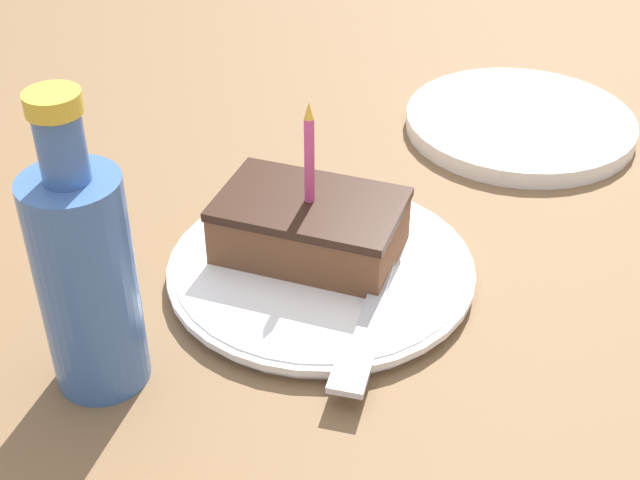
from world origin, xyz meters
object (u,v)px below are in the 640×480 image
Objects in this scene: fork at (367,322)px; bottle at (86,275)px; side_plate at (520,123)px; cake_slice at (310,225)px; plate at (320,271)px.

bottle reaches higher than fork.
fork is at bearing -8.19° from side_plate.
fork is (0.07, 0.07, -0.02)m from cake_slice.
bottle is (0.09, -0.15, 0.07)m from fork.
fork reaches higher than side_plate.
bottle is (0.15, -0.10, 0.08)m from plate.
cake_slice is 0.19m from bottle.
bottle is at bearing -34.65° from plate.
fork is 0.82× the size of bottle.
side_plate reaches higher than plate.
side_plate is at bearing 160.34° from plate.
side_plate is (-0.44, 0.20, -0.08)m from bottle.
bottle reaches higher than cake_slice.
fork is at bearing 44.69° from plate.
cake_slice is (-0.02, -0.01, 0.03)m from plate.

